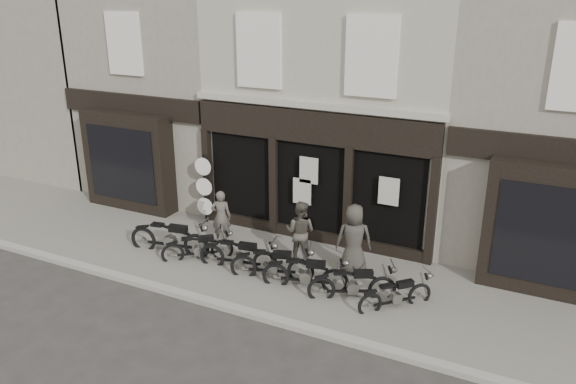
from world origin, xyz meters
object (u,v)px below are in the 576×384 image
at_px(motorcycle_0, 170,241).
at_px(motorcycle_4, 306,276).
at_px(man_right, 354,240).
at_px(motorcycle_1, 198,250).
at_px(motorcycle_3, 273,267).
at_px(motorcycle_6, 396,297).
at_px(advert_sign_post, 205,192).
at_px(man_centre, 300,232).
at_px(motorcycle_5, 353,287).
at_px(man_left, 221,217).
at_px(motorcycle_2, 239,258).

relative_size(motorcycle_0, motorcycle_4, 1.12).
bearing_deg(man_right, motorcycle_1, -8.84).
distance_m(motorcycle_3, motorcycle_6, 3.18).
bearing_deg(advert_sign_post, man_centre, -21.14).
relative_size(motorcycle_5, man_right, 1.04).
height_order(man_right, advert_sign_post, advert_sign_post).
bearing_deg(motorcycle_0, motorcycle_4, -12.05).
relative_size(motorcycle_1, advert_sign_post, 0.72).
bearing_deg(motorcycle_1, motorcycle_5, -39.00).
bearing_deg(man_left, advert_sign_post, -62.97).
bearing_deg(man_right, motorcycle_6, 118.82).
bearing_deg(advert_sign_post, motorcycle_2, -45.41).
bearing_deg(motorcycle_5, man_right, 83.01).
xyz_separation_m(motorcycle_5, man_left, (-4.46, 1.28, 0.50)).
bearing_deg(motorcycle_3, motorcycle_2, 158.15).
xyz_separation_m(motorcycle_4, motorcycle_5, (1.20, 0.03, -0.01)).
bearing_deg(man_left, motorcycle_0, 28.67).
relative_size(motorcycle_1, man_left, 1.06).
distance_m(motorcycle_5, motorcycle_6, 1.02).
xyz_separation_m(motorcycle_1, motorcycle_3, (2.29, -0.04, 0.04)).
bearing_deg(motorcycle_4, motorcycle_5, -13.61).
bearing_deg(man_centre, motorcycle_2, 37.20).
bearing_deg(motorcycle_4, man_left, 143.23).
bearing_deg(advert_sign_post, motorcycle_5, -26.52).
bearing_deg(motorcycle_1, motorcycle_3, -38.80).
bearing_deg(motorcycle_5, motorcycle_6, -23.90).
height_order(motorcycle_4, man_right, man_right).
xyz_separation_m(motorcycle_0, motorcycle_2, (2.20, 0.01, -0.04)).
xyz_separation_m(motorcycle_0, advert_sign_post, (-0.32, 2.20, 0.66)).
relative_size(man_centre, man_right, 0.92).
height_order(motorcycle_1, motorcycle_5, motorcycle_5).
bearing_deg(man_left, motorcycle_3, 128.57).
relative_size(motorcycle_2, motorcycle_3, 1.04).
height_order(motorcycle_1, advert_sign_post, advert_sign_post).
bearing_deg(motorcycle_6, advert_sign_post, 115.68).
bearing_deg(motorcycle_1, advert_sign_post, 81.84).
distance_m(motorcycle_2, motorcycle_4, 1.97).
bearing_deg(man_left, motorcycle_1, 67.14).
height_order(motorcycle_5, man_left, man_left).
relative_size(motorcycle_5, man_centre, 1.14).
relative_size(motorcycle_4, motorcycle_5, 1.08).
bearing_deg(advert_sign_post, motorcycle_3, -36.90).
xyz_separation_m(motorcycle_3, motorcycle_4, (0.95, -0.08, -0.00)).
height_order(motorcycle_5, man_right, man_right).
height_order(motorcycle_0, motorcycle_2, motorcycle_0).
bearing_deg(advert_sign_post, motorcycle_0, -86.14).
bearing_deg(motorcycle_2, motorcycle_0, 170.09).
bearing_deg(motorcycle_5, motorcycle_2, 150.67).
xyz_separation_m(motorcycle_2, motorcycle_6, (4.19, -0.06, -0.05)).
bearing_deg(motorcycle_1, motorcycle_2, -37.02).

